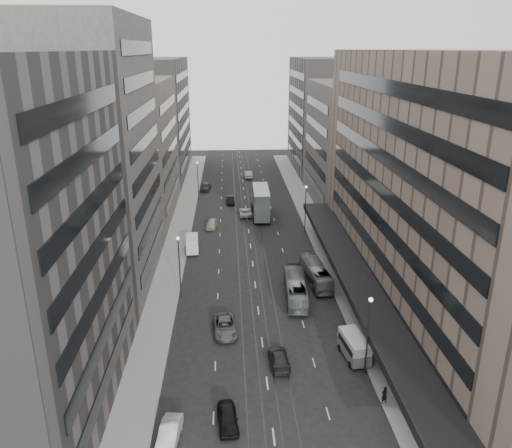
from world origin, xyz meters
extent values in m
plane|color=black|center=(0.00, 0.00, 0.00)|extent=(220.00, 220.00, 0.00)
cube|color=gray|center=(12.00, 37.50, 0.07)|extent=(4.00, 125.00, 0.15)
cube|color=gray|center=(-12.00, 37.50, 0.07)|extent=(4.00, 125.00, 0.15)
cube|color=#766656|center=(21.50, 8.00, 15.00)|extent=(15.00, 60.00, 30.00)
cube|color=black|center=(12.00, 8.00, 4.00)|extent=(4.40, 60.00, 0.50)
cube|color=#48433E|center=(21.50, 52.00, 12.00)|extent=(15.00, 28.00, 24.00)
cube|color=#5A5451|center=(21.50, 82.00, 14.00)|extent=(15.00, 32.00, 28.00)
cube|color=#5A5451|center=(-21.50, -8.00, 15.00)|extent=(15.00, 28.00, 30.00)
cube|color=#48433E|center=(-21.50, 19.00, 17.00)|extent=(15.00, 26.00, 34.00)
cube|color=#726558|center=(-21.50, 46.00, 12.50)|extent=(15.00, 28.00, 25.00)
cube|color=#5A5451|center=(-21.50, 79.00, 14.00)|extent=(15.00, 38.00, 28.00)
cylinder|color=#262628|center=(9.70, -5.00, 4.00)|extent=(0.16, 0.16, 8.00)
sphere|color=silver|center=(9.70, -5.00, 8.10)|extent=(0.44, 0.44, 0.44)
cylinder|color=#262628|center=(9.70, 35.00, 4.00)|extent=(0.16, 0.16, 8.00)
sphere|color=silver|center=(9.70, 35.00, 8.10)|extent=(0.44, 0.44, 0.44)
cylinder|color=#262628|center=(-9.70, 12.00, 4.00)|extent=(0.16, 0.16, 8.00)
sphere|color=silver|center=(-9.70, 12.00, 8.10)|extent=(0.44, 0.44, 0.44)
cylinder|color=#262628|center=(-9.70, 55.00, 4.00)|extent=(0.16, 0.16, 8.00)
sphere|color=silver|center=(-9.70, 55.00, 8.10)|extent=(0.44, 0.44, 0.44)
imported|color=slate|center=(4.88, 10.88, 1.44)|extent=(3.04, 10.47, 2.88)
imported|color=gray|center=(8.22, 15.31, 1.38)|extent=(3.24, 10.10, 2.77)
cube|color=gray|center=(2.64, 43.44, 1.86)|extent=(3.01, 10.20, 2.59)
cube|color=gray|center=(2.64, 43.44, 4.29)|extent=(2.94, 9.80, 2.26)
cube|color=silver|center=(2.64, 43.44, 5.48)|extent=(3.01, 10.20, 0.14)
cylinder|color=black|center=(1.17, 39.82, 0.56)|extent=(0.34, 1.13, 1.13)
cylinder|color=black|center=(3.99, 39.76, 0.56)|extent=(0.34, 1.13, 1.13)
cylinder|color=black|center=(1.30, 47.13, 0.56)|extent=(0.34, 1.13, 1.13)
cylinder|color=black|center=(4.12, 47.07, 0.56)|extent=(0.34, 1.13, 1.13)
cube|color=slate|center=(9.20, -2.41, 0.96)|extent=(2.56, 4.89, 1.22)
cube|color=beige|center=(9.20, -2.41, 2.04)|extent=(2.51, 4.79, 0.96)
cylinder|color=black|center=(8.44, -4.06, 0.35)|extent=(0.29, 0.71, 0.69)
cylinder|color=black|center=(10.37, -3.80, 0.35)|extent=(0.29, 0.71, 0.69)
cylinder|color=black|center=(8.03, -1.01, 0.35)|extent=(0.29, 0.71, 0.69)
cylinder|color=black|center=(9.96, -0.75, 0.35)|extent=(0.29, 0.71, 0.69)
cube|color=silver|center=(-9.20, 26.97, 0.96)|extent=(2.13, 4.23, 1.26)
cube|color=silver|center=(-9.20, 26.97, 2.09)|extent=(2.09, 4.14, 0.99)
cylinder|color=black|center=(-10.03, 25.55, 0.33)|extent=(0.23, 0.67, 0.66)
cylinder|color=black|center=(-8.18, 25.68, 0.33)|extent=(0.23, 0.67, 0.66)
cylinder|color=black|center=(-10.22, 28.26, 0.33)|extent=(0.23, 0.67, 0.66)
cylinder|color=black|center=(-8.37, 28.39, 0.33)|extent=(0.23, 0.67, 0.66)
imported|color=black|center=(-3.77, -11.40, 0.71)|extent=(2.05, 4.29, 1.41)
imported|color=silver|center=(-8.50, -12.97, 0.72)|extent=(1.99, 4.50, 1.44)
imported|color=#535356|center=(-4.04, 3.28, 0.76)|extent=(2.93, 5.65, 1.52)
imported|color=black|center=(1.39, -3.03, 0.69)|extent=(2.10, 4.82, 1.38)
imported|color=#B4AC95|center=(-6.50, 38.05, 0.73)|extent=(2.23, 4.49, 1.47)
imported|color=black|center=(-3.07, 52.60, 0.72)|extent=(1.75, 4.45, 1.44)
imported|color=silver|center=(-0.25, 44.55, 0.71)|extent=(2.40, 5.11, 1.41)
imported|color=#545456|center=(2.43, 51.22, 0.86)|extent=(3.08, 6.17, 1.72)
imported|color=#252427|center=(-8.50, 62.91, 0.86)|extent=(2.70, 5.25, 1.71)
imported|color=beige|center=(1.51, 74.01, 0.84)|extent=(1.91, 5.15, 1.68)
imported|color=black|center=(10.20, -9.57, 1.00)|extent=(0.73, 0.60, 1.71)
camera|label=1|loc=(-3.28, -45.68, 30.18)|focal=35.00mm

